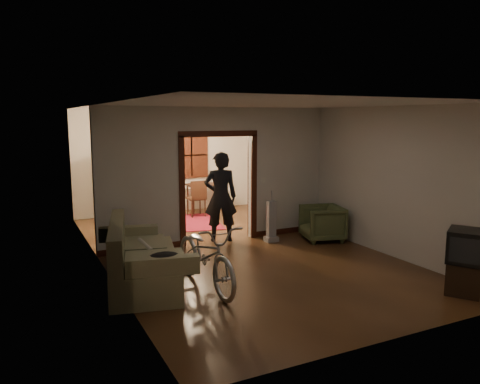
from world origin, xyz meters
TOP-DOWN VIEW (x-y plane):
  - floor at (0.00, 0.00)m, footprint 5.00×8.50m
  - ceiling at (0.00, 0.00)m, footprint 5.00×8.50m
  - wall_back at (0.00, 4.25)m, footprint 5.00×0.02m
  - wall_left at (-2.50, 0.00)m, footprint 0.02×8.50m
  - wall_right at (2.50, 0.00)m, footprint 0.02×8.50m
  - partition_wall at (0.00, 0.75)m, footprint 5.00×0.14m
  - door_casing at (0.00, 0.75)m, footprint 1.74×0.20m
  - far_window at (0.70, 4.21)m, footprint 0.98×0.06m
  - chandelier at (0.00, 2.50)m, footprint 0.24×0.24m
  - light_switch at (1.05, 0.68)m, footprint 0.08×0.01m
  - sofa at (-2.07, -1.12)m, footprint 1.48×2.39m
  - rolled_paper at (-1.97, -0.82)m, footprint 0.09×0.75m
  - jacket at (-2.02, -2.03)m, footprint 0.44×0.33m
  - bicycle at (-1.27, -1.70)m, footprint 0.77×2.00m
  - armchair at (2.00, -0.17)m, footprint 1.01×0.99m
  - tv_stand at (2.08, -3.61)m, footprint 0.69×0.68m
  - crt_tv at (2.08, -3.61)m, footprint 0.74×0.73m
  - vacuum at (0.99, 0.22)m, footprint 0.28×0.23m
  - person at (0.06, 0.75)m, footprint 0.79×0.64m
  - oriental_rug at (0.03, 2.69)m, footprint 1.85×2.22m
  - locker at (-1.26, 3.88)m, footprint 0.91×0.58m
  - globe at (-1.26, 3.88)m, footprint 0.27×0.27m
  - desk at (0.96, 3.75)m, footprint 1.12×0.74m
  - desk_chair at (0.48, 3.30)m, footprint 0.54×0.54m

SIDE VIEW (x-z plane):
  - floor at x=0.00m, z-range -0.01..0.01m
  - oriental_rug at x=0.03m, z-range 0.00..0.01m
  - tv_stand at x=2.08m, z-range 0.00..0.47m
  - armchair at x=2.00m, z-range 0.00..0.75m
  - desk at x=0.96m, z-range 0.00..0.77m
  - vacuum at x=0.99m, z-range 0.00..0.87m
  - desk_chair at x=0.48m, z-range 0.00..0.97m
  - sofa at x=-2.07m, z-range 0.00..1.02m
  - bicycle at x=-1.27m, z-range 0.00..1.03m
  - rolled_paper at x=-1.97m, z-range 0.48..0.58m
  - jacket at x=-2.02m, z-range 0.62..0.74m
  - crt_tv at x=2.08m, z-range 0.48..0.97m
  - locker at x=-1.26m, z-range 0.00..1.70m
  - person at x=0.06m, z-range 0.00..1.89m
  - door_casing at x=0.00m, z-range -0.06..2.26m
  - light_switch at x=1.05m, z-range 1.19..1.31m
  - wall_back at x=0.00m, z-range 0.00..2.80m
  - wall_left at x=-2.50m, z-range 0.00..2.80m
  - wall_right at x=2.50m, z-range 0.00..2.80m
  - partition_wall at x=0.00m, z-range 0.00..2.80m
  - far_window at x=0.70m, z-range 0.91..2.19m
  - globe at x=-1.26m, z-range 1.81..2.07m
  - chandelier at x=0.00m, z-range 2.23..2.47m
  - ceiling at x=0.00m, z-range 2.79..2.80m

